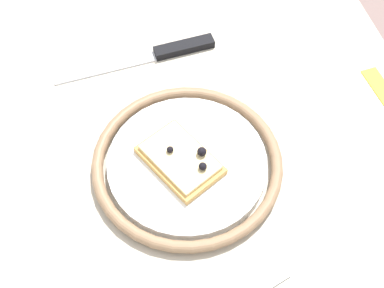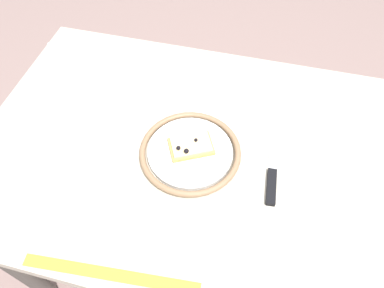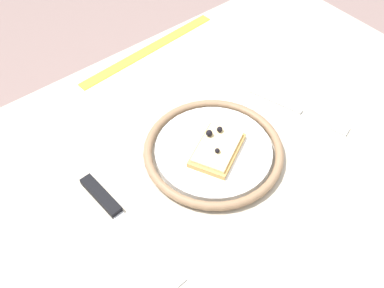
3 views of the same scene
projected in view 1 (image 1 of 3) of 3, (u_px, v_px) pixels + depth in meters
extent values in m
cube|color=#BCB29E|center=(171.00, 171.00, 0.70)|extent=(1.07, 0.72, 0.03)
cylinder|color=#4C4742|center=(253.00, 53.00, 1.28)|extent=(0.05, 0.05, 0.67)
cylinder|color=white|center=(187.00, 164.00, 0.67)|extent=(0.20, 0.20, 0.02)
torus|color=#8C6B4C|center=(187.00, 163.00, 0.67)|extent=(0.24, 0.24, 0.01)
cube|color=tan|center=(180.00, 160.00, 0.66)|extent=(0.12, 0.11, 0.01)
cube|color=#F3D591|center=(180.00, 157.00, 0.66)|extent=(0.11, 0.09, 0.01)
sphere|color=black|center=(203.00, 166.00, 0.64)|extent=(0.01, 0.01, 0.01)
sphere|color=black|center=(174.00, 149.00, 0.65)|extent=(0.01, 0.01, 0.01)
sphere|color=black|center=(202.00, 152.00, 0.65)|extent=(0.01, 0.01, 0.01)
cube|color=silver|center=(105.00, 68.00, 0.77)|extent=(0.03, 0.15, 0.00)
cube|color=black|center=(184.00, 47.00, 0.79)|extent=(0.03, 0.09, 0.01)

